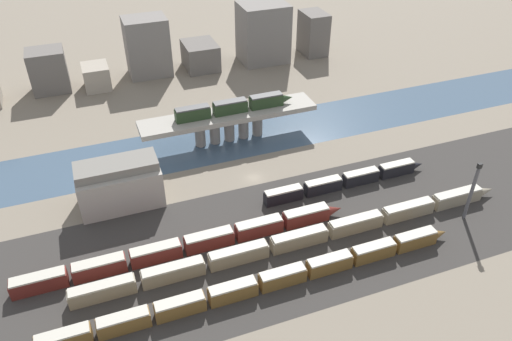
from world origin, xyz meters
name	(u,v)px	position (x,y,z in m)	size (l,w,h in m)	color
ground_plane	(254,178)	(0.00, 0.00, 0.00)	(400.00, 400.00, 0.00)	#756B5B
railbed_yard	(290,237)	(0.00, -24.00, 0.00)	(280.00, 42.00, 0.01)	#33302D
river_water	(230,139)	(0.00, 20.64, 0.00)	(320.00, 21.87, 0.01)	#3D5166
bridge	(229,119)	(0.00, 20.64, 6.69)	(51.16, 9.37, 8.83)	gray
train_on_bridge	(234,106)	(1.78, 20.64, 10.63)	(34.98, 2.97, 3.71)	#23381E
train_yard_near	(264,283)	(-11.23, -36.09, 1.75)	(86.75, 2.75, 3.57)	brown
train_yard_mid	(306,237)	(2.21, -27.05, 1.74)	(101.86, 2.72, 3.53)	gray
train_yard_far	(189,245)	(-22.51, -20.54, 1.80)	(73.19, 2.95, 3.68)	#5B1E19
train_yard_outer	(346,181)	(20.84, -11.49, 1.72)	(45.43, 2.60, 3.52)	black
warehouse_building	(119,184)	(-33.68, 1.89, 5.59)	(19.49, 11.11, 11.76)	#9E998E
signal_tower	(472,192)	(41.04, -32.29, 7.79)	(1.00, 0.81, 15.51)	#4C4C51
city_block_left	(48,70)	(-47.43, 73.35, 7.22)	(12.15, 10.52, 14.44)	#605B56
city_block_center	(96,77)	(-32.45, 69.72, 4.11)	(8.72, 10.41, 8.22)	gray
city_block_right	(147,47)	(-13.03, 74.98, 10.43)	(15.05, 11.63, 20.86)	slate
city_block_far_right	(200,56)	(5.92, 73.78, 4.80)	(11.85, 14.40, 9.59)	#605B56
city_block_tall	(263,33)	(30.46, 72.37, 10.95)	(17.61, 14.28, 21.90)	slate
city_block_low	(313,33)	(51.59, 72.13, 8.18)	(8.71, 12.27, 16.36)	#605B56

